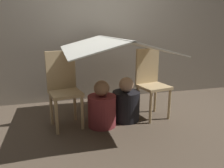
{
  "coord_description": "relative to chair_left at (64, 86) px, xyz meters",
  "views": [
    {
      "loc": [
        -0.7,
        -2.51,
        1.2
      ],
      "look_at": [
        0.0,
        0.06,
        0.51
      ],
      "focal_mm": 35.0,
      "sensor_mm": 36.0,
      "label": 1
    }
  ],
  "objects": [
    {
      "name": "ground_plane",
      "position": [
        0.59,
        -0.13,
        -0.5
      ],
      "size": [
        8.8,
        8.8,
        0.0
      ],
      "primitive_type": "plane",
      "color": "brown"
    },
    {
      "name": "wall_back",
      "position": [
        0.59,
        0.98,
        0.75
      ],
      "size": [
        7.0,
        0.05,
        2.5
      ],
      "color": "gray",
      "rests_on": "ground_plane"
    },
    {
      "name": "chair_left",
      "position": [
        0.0,
        0.0,
        0.0
      ],
      "size": [
        0.42,
        0.42,
        0.93
      ],
      "rotation": [
        0.0,
        0.0,
        0.19
      ],
      "color": "#D1B27F",
      "rests_on": "ground_plane"
    },
    {
      "name": "chair_right",
      "position": [
        1.16,
        -0.0,
        0.0
      ],
      "size": [
        0.43,
        0.43,
        0.93
      ],
      "rotation": [
        0.0,
        0.0,
        0.2
      ],
      "color": "#D1B27F",
      "rests_on": "ground_plane"
    },
    {
      "name": "sheet_canopy",
      "position": [
        0.59,
        -0.07,
        0.5
      ],
      "size": [
        1.16,
        1.5,
        0.16
      ],
      "color": "silver"
    },
    {
      "name": "person_front",
      "position": [
        0.44,
        -0.16,
        -0.27
      ],
      "size": [
        0.35,
        0.35,
        0.58
      ],
      "color": "maroon",
      "rests_on": "ground_plane"
    },
    {
      "name": "person_second",
      "position": [
        0.79,
        -0.06,
        -0.27
      ],
      "size": [
        0.36,
        0.36,
        0.58
      ],
      "color": "black",
      "rests_on": "ground_plane"
    }
  ]
}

